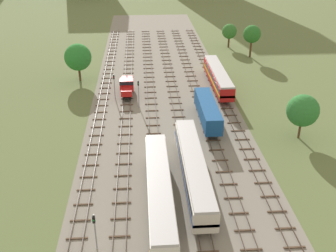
{
  "coord_description": "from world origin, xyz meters",
  "views": [
    {
      "loc": [
        -4.06,
        -8.89,
        31.28
      ],
      "look_at": [
        0.0,
        49.26,
        1.5
      ],
      "focal_mm": 42.92,
      "sensor_mm": 36.0,
      "label": 1
    }
  ],
  "objects_px": {
    "passenger_coach_centre_left_nearest": "(159,189)",
    "freight_boxcar_centre_right_mid": "(208,110)",
    "shunter_loco_left_midfar": "(127,85)",
    "signal_post_nearest": "(138,91)",
    "diesel_railcar_right_far": "(218,76)",
    "signal_post_mid": "(95,227)",
    "passenger_coach_centre_near": "(193,167)",
    "signal_post_near": "(114,83)"
  },
  "relations": [
    {
      "from": "passenger_coach_centre_left_nearest",
      "to": "signal_post_mid",
      "type": "bearing_deg",
      "value": -136.2
    },
    {
      "from": "shunter_loco_left_midfar",
      "to": "signal_post_nearest",
      "type": "xyz_separation_m",
      "value": [
        2.35,
        -6.58,
        1.43
      ]
    },
    {
      "from": "freight_boxcar_centre_right_mid",
      "to": "passenger_coach_centre_near",
      "type": "bearing_deg",
      "value": -104.84
    },
    {
      "from": "passenger_coach_centre_left_nearest",
      "to": "diesel_railcar_right_far",
      "type": "bearing_deg",
      "value": 69.8
    },
    {
      "from": "freight_boxcar_centre_right_mid",
      "to": "passenger_coach_centre_left_nearest",
      "type": "bearing_deg",
      "value": -112.94
    },
    {
      "from": "signal_post_mid",
      "to": "passenger_coach_centre_left_nearest",
      "type": "bearing_deg",
      "value": 43.8
    },
    {
      "from": "passenger_coach_centre_left_nearest",
      "to": "shunter_loco_left_midfar",
      "type": "xyz_separation_m",
      "value": [
        -4.7,
        36.12,
        -0.6
      ]
    },
    {
      "from": "freight_boxcar_centre_right_mid",
      "to": "signal_post_mid",
      "type": "bearing_deg",
      "value": -119.58
    },
    {
      "from": "diesel_railcar_right_far",
      "to": "passenger_coach_centre_left_nearest",
      "type": "bearing_deg",
      "value": -110.2
    },
    {
      "from": "passenger_coach_centre_near",
      "to": "diesel_railcar_right_far",
      "type": "height_order",
      "value": "same"
    },
    {
      "from": "signal_post_near",
      "to": "passenger_coach_centre_left_nearest",
      "type": "bearing_deg",
      "value": -78.37
    },
    {
      "from": "diesel_railcar_right_far",
      "to": "shunter_loco_left_midfar",
      "type": "bearing_deg",
      "value": -173.31
    },
    {
      "from": "passenger_coach_centre_left_nearest",
      "to": "freight_boxcar_centre_right_mid",
      "type": "relative_size",
      "value": 1.57
    },
    {
      "from": "passenger_coach_centre_left_nearest",
      "to": "freight_boxcar_centre_right_mid",
      "type": "height_order",
      "value": "passenger_coach_centre_left_nearest"
    },
    {
      "from": "shunter_loco_left_midfar",
      "to": "signal_post_nearest",
      "type": "height_order",
      "value": "signal_post_nearest"
    },
    {
      "from": "shunter_loco_left_midfar",
      "to": "passenger_coach_centre_left_nearest",
      "type": "bearing_deg",
      "value": -82.58
    },
    {
      "from": "signal_post_mid",
      "to": "diesel_railcar_right_far",
      "type": "bearing_deg",
      "value": 64.86
    },
    {
      "from": "freight_boxcar_centre_right_mid",
      "to": "signal_post_mid",
      "type": "xyz_separation_m",
      "value": [
        -16.46,
        -29.0,
        0.51
      ]
    },
    {
      "from": "freight_boxcar_centre_right_mid",
      "to": "signal_post_nearest",
      "type": "height_order",
      "value": "signal_post_nearest"
    },
    {
      "from": "shunter_loco_left_midfar",
      "to": "signal_post_near",
      "type": "relative_size",
      "value": 1.69
    },
    {
      "from": "passenger_coach_centre_left_nearest",
      "to": "shunter_loco_left_midfar",
      "type": "distance_m",
      "value": 36.43
    },
    {
      "from": "freight_boxcar_centre_right_mid",
      "to": "diesel_railcar_right_far",
      "type": "relative_size",
      "value": 0.68
    },
    {
      "from": "freight_boxcar_centre_right_mid",
      "to": "signal_post_mid",
      "type": "relative_size",
      "value": 3.05
    },
    {
      "from": "passenger_coach_centre_near",
      "to": "signal_post_near",
      "type": "xyz_separation_m",
      "value": [
        -11.75,
        29.81,
        0.59
      ]
    },
    {
      "from": "signal_post_near",
      "to": "freight_boxcar_centre_right_mid",
      "type": "bearing_deg",
      "value": -36.19
    },
    {
      "from": "passenger_coach_centre_left_nearest",
      "to": "signal_post_nearest",
      "type": "relative_size",
      "value": 4.05
    },
    {
      "from": "passenger_coach_centre_left_nearest",
      "to": "signal_post_nearest",
      "type": "distance_m",
      "value": 29.65
    },
    {
      "from": "passenger_coach_centre_left_nearest",
      "to": "diesel_railcar_right_far",
      "type": "distance_m",
      "value": 40.85
    },
    {
      "from": "passenger_coach_centre_left_nearest",
      "to": "signal_post_near",
      "type": "height_order",
      "value": "signal_post_near"
    },
    {
      "from": "passenger_coach_centre_left_nearest",
      "to": "passenger_coach_centre_near",
      "type": "xyz_separation_m",
      "value": [
        4.7,
        4.47,
        0.0
      ]
    },
    {
      "from": "freight_boxcar_centre_right_mid",
      "to": "shunter_loco_left_midfar",
      "type": "height_order",
      "value": "freight_boxcar_centre_right_mid"
    },
    {
      "from": "signal_post_near",
      "to": "signal_post_mid",
      "type": "relative_size",
      "value": 1.09
    },
    {
      "from": "shunter_loco_left_midfar",
      "to": "diesel_railcar_right_far",
      "type": "relative_size",
      "value": 0.41
    },
    {
      "from": "passenger_coach_centre_left_nearest",
      "to": "signal_post_mid",
      "type": "distance_m",
      "value": 9.78
    },
    {
      "from": "freight_boxcar_centre_right_mid",
      "to": "signal_post_near",
      "type": "xyz_separation_m",
      "value": [
        -16.46,
        12.04,
        0.75
      ]
    },
    {
      "from": "signal_post_near",
      "to": "passenger_coach_centre_near",
      "type": "bearing_deg",
      "value": -68.48
    },
    {
      "from": "signal_post_mid",
      "to": "freight_boxcar_centre_right_mid",
      "type": "bearing_deg",
      "value": 60.42
    },
    {
      "from": "signal_post_near",
      "to": "signal_post_mid",
      "type": "bearing_deg",
      "value": -90.0
    },
    {
      "from": "passenger_coach_centre_left_nearest",
      "to": "freight_boxcar_centre_right_mid",
      "type": "distance_m",
      "value": 24.15
    },
    {
      "from": "shunter_loco_left_midfar",
      "to": "signal_post_mid",
      "type": "relative_size",
      "value": 1.84
    },
    {
      "from": "signal_post_nearest",
      "to": "signal_post_mid",
      "type": "relative_size",
      "value": 1.18
    },
    {
      "from": "shunter_loco_left_midfar",
      "to": "diesel_railcar_right_far",
      "type": "distance_m",
      "value": 18.95
    }
  ]
}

